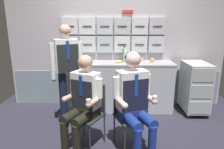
{
  "coord_description": "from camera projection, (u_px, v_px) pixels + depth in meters",
  "views": [
    {
      "loc": [
        -0.04,
        -2.67,
        1.66
      ],
      "look_at": [
        -0.08,
        0.27,
        0.9
      ],
      "focal_mm": 33.01,
      "sensor_mm": 36.0,
      "label": 1
    }
  ],
  "objects": [
    {
      "name": "galley_counter",
      "position": [
        120.0,
        86.0,
        3.93
      ],
      "size": [
        1.99,
        0.53,
        0.92
      ],
      "color": "#A7ABAF",
      "rests_on": "ground"
    },
    {
      "name": "folding_chair_right",
      "position": [
        129.0,
        109.0,
        2.77
      ],
      "size": [
        0.52,
        0.52,
        0.84
      ],
      "color": "#2D2D33",
      "rests_on": "ground"
    },
    {
      "name": "coffee_cup_white",
      "position": [
        142.0,
        60.0,
        3.88
      ],
      "size": [
        0.06,
        0.06,
        0.07
      ],
      "color": "tan",
      "rests_on": "galley_counter"
    },
    {
      "name": "service_trolley",
      "position": [
        195.0,
        86.0,
        3.77
      ],
      "size": [
        0.4,
        0.65,
        0.94
      ],
      "color": "black",
      "rests_on": "ground"
    },
    {
      "name": "crew_member_left",
      "position": [
        82.0,
        100.0,
        2.63
      ],
      "size": [
        0.58,
        0.68,
        1.25
      ],
      "color": "black",
      "rests_on": "ground"
    },
    {
      "name": "folding_chair_left",
      "position": [
        90.0,
        107.0,
        2.81
      ],
      "size": [
        0.54,
        0.54,
        0.84
      ],
      "color": "#2D2D33",
      "rests_on": "ground"
    },
    {
      "name": "sparkling_bottle_green",
      "position": [
        124.0,
        54.0,
        3.93
      ],
      "size": [
        0.07,
        0.07,
        0.28
      ],
      "color": "#489755",
      "rests_on": "galley_counter"
    },
    {
      "name": "water_bottle_short",
      "position": [
        125.0,
        56.0,
        3.78
      ],
      "size": [
        0.07,
        0.07,
        0.26
      ],
      "color": "silver",
      "rests_on": "galley_counter"
    },
    {
      "name": "galley_bulkhead",
      "position": [
        116.0,
        52.0,
        4.06
      ],
      "size": [
        4.2,
        0.14,
        2.15
      ],
      "color": "#AFA8AD",
      "rests_on": "ground"
    },
    {
      "name": "paper_cup_blue",
      "position": [
        152.0,
        61.0,
        3.75
      ],
      "size": [
        0.07,
        0.07,
        0.08
      ],
      "color": "tan",
      "rests_on": "galley_counter"
    },
    {
      "name": "crew_member_standing",
      "position": [
        67.0,
        68.0,
        3.26
      ],
      "size": [
        0.48,
        0.37,
        1.62
      ],
      "color": "black",
      "rests_on": "ground"
    },
    {
      "name": "coffee_cup_spare",
      "position": [
        83.0,
        60.0,
        3.8
      ],
      "size": [
        0.08,
        0.08,
        0.08
      ],
      "color": "silver",
      "rests_on": "galley_counter"
    },
    {
      "name": "ground",
      "position": [
        117.0,
        140.0,
        3.0
      ],
      "size": [
        4.8,
        4.8,
        0.04
      ],
      "primitive_type": "cube",
      "color": "#282633"
    },
    {
      "name": "crew_member_right",
      "position": [
        135.0,
        99.0,
        2.58
      ],
      "size": [
        0.57,
        0.71,
        1.3
      ],
      "color": "black",
      "rests_on": "ground"
    },
    {
      "name": "snack_banana",
      "position": [
        119.0,
        62.0,
        3.74
      ],
      "size": [
        0.17,
        0.1,
        0.04
      ],
      "color": "yellow",
      "rests_on": "galley_counter"
    }
  ]
}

